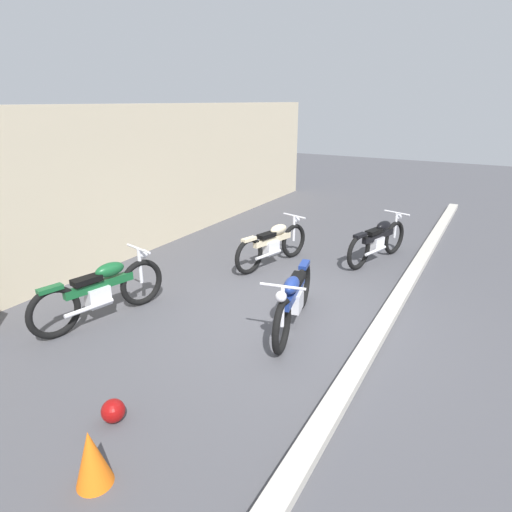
% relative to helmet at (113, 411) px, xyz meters
% --- Properties ---
extents(ground_plane, '(40.00, 40.00, 0.00)m').
position_rel_helmet_xyz_m(ground_plane, '(2.91, -0.64, -0.12)').
color(ground_plane, '#47474C').
extents(building_wall, '(18.00, 0.30, 3.07)m').
position_rel_helmet_xyz_m(building_wall, '(2.91, 3.57, 1.41)').
color(building_wall, beige).
rests_on(building_wall, ground_plane).
extents(curb_strip, '(18.00, 0.24, 0.12)m').
position_rel_helmet_xyz_m(curb_strip, '(2.91, -1.92, -0.06)').
color(curb_strip, '#B7B2A8').
rests_on(curb_strip, ground_plane).
extents(helmet, '(0.25, 0.25, 0.25)m').
position_rel_helmet_xyz_m(helmet, '(0.00, 0.00, 0.00)').
color(helmet, maroon).
rests_on(helmet, ground_plane).
extents(traffic_cone, '(0.32, 0.32, 0.55)m').
position_rel_helmet_xyz_m(traffic_cone, '(-0.63, -0.45, 0.15)').
color(traffic_cone, orange).
rests_on(traffic_cone, ground_plane).
extents(motorcycle_green, '(2.13, 0.73, 0.97)m').
position_rel_helmet_xyz_m(motorcycle_green, '(1.52, 1.81, 0.35)').
color(motorcycle_green, black).
rests_on(motorcycle_green, ground_plane).
extents(motorcycle_cream, '(1.99, 0.74, 0.91)m').
position_rel_helmet_xyz_m(motorcycle_cream, '(4.82, 0.66, 0.32)').
color(motorcycle_cream, black).
rests_on(motorcycle_cream, ground_plane).
extents(motorcycle_blue, '(2.10, 0.72, 0.95)m').
position_rel_helmet_xyz_m(motorcycle_blue, '(2.70, -0.77, 0.34)').
color(motorcycle_blue, black).
rests_on(motorcycle_blue, ground_plane).
extents(motorcycle_black, '(2.00, 0.81, 0.92)m').
position_rel_helmet_xyz_m(motorcycle_black, '(6.07, -1.10, 0.32)').
color(motorcycle_black, black).
rests_on(motorcycle_black, ground_plane).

